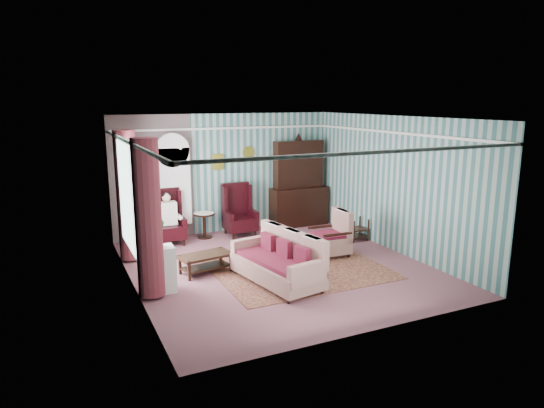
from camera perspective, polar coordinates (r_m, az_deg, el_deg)
name	(u,v)px	position (r m, az deg, el deg)	size (l,w,h in m)	color
floor	(278,267)	(9.63, 0.73, -7.40)	(6.00, 6.00, 0.00)	#844C58
room_shell	(245,167)	(9.07, -3.25, 4.43)	(5.53, 6.02, 2.91)	#396867
bookcase	(173,192)	(11.51, -11.53, 1.39)	(0.80, 0.28, 2.24)	white
dresser_hutch	(299,181)	(12.52, 3.20, 2.77)	(1.50, 0.56, 2.36)	black
wingback_left	(168,217)	(11.18, -12.19, -1.54)	(0.76, 0.80, 1.25)	black
wingback_right	(240,210)	(11.67, -3.80, -0.71)	(0.76, 0.80, 1.25)	black
seated_woman	(168,219)	(11.19, -12.19, -1.72)	(0.44, 0.40, 1.18)	silver
round_side_table	(204,225)	(11.62, -7.96, -2.51)	(0.50, 0.50, 0.60)	black
nest_table	(357,229)	(11.49, 9.95, -2.91)	(0.45, 0.38, 0.54)	black
plant_stand	(158,270)	(8.51, -13.22, -7.57)	(0.55, 0.35, 0.80)	white
rug	(299,269)	(9.50, 3.17, -7.65)	(3.20, 2.60, 0.01)	#481818
sofa	(277,257)	(8.65, 0.54, -6.24)	(1.89, 0.97, 0.99)	beige
floral_armchair	(330,230)	(10.23, 6.80, -3.11)	(0.79, 0.86, 1.09)	#B6A48D
coffee_table	(206,263)	(9.34, -7.82, -6.95)	(0.99, 0.51, 0.37)	black
potted_plant_a	(153,239)	(8.22, -13.81, -4.00)	(0.34, 0.29, 0.37)	#22541A
potted_plant_b	(157,233)	(8.42, -13.34, -3.29)	(0.25, 0.20, 0.46)	#1E4B17
potted_plant_c	(151,234)	(8.38, -14.07, -3.49)	(0.24, 0.24, 0.43)	#1F531A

